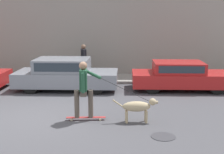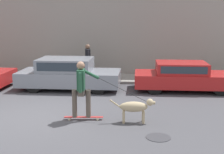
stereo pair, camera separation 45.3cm
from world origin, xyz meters
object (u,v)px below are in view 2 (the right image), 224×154
object	(u,v)px
dog	(135,107)
skateboarder	(82,87)
parked_car_1	(69,74)
pedestrian_with_bag	(88,60)
parked_car_2	(184,77)

from	to	relation	value
dog	skateboarder	size ratio (longest dim) A/B	0.52
parked_car_1	pedestrian_with_bag	world-z (taller)	pedestrian_with_bag
pedestrian_with_bag	parked_car_1	bearing A→B (deg)	61.64
skateboarder	pedestrian_with_bag	world-z (taller)	skateboarder
skateboarder	parked_car_2	bearing A→B (deg)	44.76
parked_car_1	pedestrian_with_bag	distance (m)	1.87
skateboarder	pedestrian_with_bag	bearing A→B (deg)	93.14
parked_car_1	skateboarder	size ratio (longest dim) A/B	1.69
dog	pedestrian_with_bag	distance (m)	6.14
parked_car_1	pedestrian_with_bag	xyz separation A→B (m)	(0.54, 1.75, 0.35)
skateboarder	pedestrian_with_bag	xyz separation A→B (m)	(-0.62, 5.59, 0.00)
dog	pedestrian_with_bag	size ratio (longest dim) A/B	0.81
parked_car_2	skateboarder	bearing A→B (deg)	-130.93
dog	pedestrian_with_bag	world-z (taller)	pedestrian_with_bag
parked_car_2	skateboarder	world-z (taller)	skateboarder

